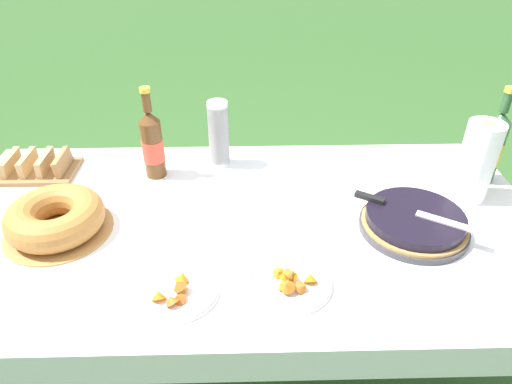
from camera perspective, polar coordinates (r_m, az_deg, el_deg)
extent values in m
plane|color=#335B28|center=(1.95, -1.27, -21.88)|extent=(16.00, 16.00, 0.00)
cube|color=#A87A47|center=(1.40, -1.65, -4.31)|extent=(1.81, 0.93, 0.03)
cylinder|color=#A87A47|center=(2.14, -24.89, -5.59)|extent=(0.06, 0.06, 0.73)
cylinder|color=#A87A47|center=(2.13, 22.03, -4.99)|extent=(0.06, 0.06, 0.73)
cube|color=white|center=(1.39, -1.66, -3.66)|extent=(1.82, 0.94, 0.00)
cube|color=white|center=(1.10, -1.60, -21.09)|extent=(1.82, 0.01, 0.10)
cube|color=white|center=(1.81, -1.64, 4.14)|extent=(1.82, 0.01, 0.10)
cylinder|color=#38383D|center=(1.42, 19.03, -4.13)|extent=(0.31, 0.31, 0.02)
cylinder|color=#B78447|center=(1.41, 19.15, -3.65)|extent=(0.30, 0.30, 0.01)
cylinder|color=black|center=(1.40, 19.29, -3.03)|extent=(0.28, 0.28, 0.03)
cube|color=silver|center=(1.38, 23.17, -3.62)|extent=(0.17, 0.12, 0.00)
cube|color=black|center=(1.41, 14.02, -0.68)|extent=(0.09, 0.07, 0.01)
cylinder|color=#B78447|center=(1.46, -23.37, -4.44)|extent=(0.31, 0.31, 0.01)
torus|color=#AD7033|center=(1.43, -23.82, -2.86)|extent=(0.28, 0.28, 0.09)
cylinder|color=white|center=(1.65, -4.58, 4.98)|extent=(0.07, 0.07, 0.09)
cylinder|color=white|center=(1.64, -4.60, 5.38)|extent=(0.07, 0.07, 0.09)
cylinder|color=white|center=(1.64, -4.62, 5.78)|extent=(0.07, 0.07, 0.09)
cylinder|color=white|center=(1.63, -4.64, 6.18)|extent=(0.07, 0.07, 0.09)
cylinder|color=white|center=(1.62, -4.66, 6.59)|extent=(0.07, 0.07, 0.09)
cylinder|color=white|center=(1.62, -4.68, 7.00)|extent=(0.07, 0.07, 0.09)
cylinder|color=white|center=(1.61, -4.70, 7.41)|extent=(0.07, 0.07, 0.09)
cylinder|color=white|center=(1.61, -4.72, 7.83)|extent=(0.07, 0.07, 0.09)
cylinder|color=white|center=(1.60, -4.74, 8.24)|extent=(0.07, 0.07, 0.09)
cylinder|color=white|center=(1.59, -4.77, 8.66)|extent=(0.07, 0.07, 0.09)
cylinder|color=white|center=(1.59, -4.79, 9.09)|extent=(0.07, 0.07, 0.09)
cylinder|color=white|center=(1.58, -4.81, 9.52)|extent=(0.07, 0.07, 0.10)
torus|color=white|center=(1.56, -4.89, 11.10)|extent=(0.07, 0.07, 0.01)
cylinder|color=#2D562D|center=(1.71, 27.23, 4.48)|extent=(0.07, 0.07, 0.22)
cylinder|color=yellow|center=(1.71, 27.20, 4.35)|extent=(0.07, 0.07, 0.08)
cone|color=#2D562D|center=(1.66, 28.36, 8.24)|extent=(0.07, 0.07, 0.04)
cylinder|color=#2D562D|center=(1.64, 28.83, 9.81)|extent=(0.03, 0.03, 0.06)
cylinder|color=gold|center=(1.63, 29.22, 11.10)|extent=(0.03, 0.03, 0.02)
cylinder|color=brown|center=(1.59, -12.73, 5.25)|extent=(0.07, 0.07, 0.20)
cylinder|color=#E54C38|center=(1.59, -12.72, 5.13)|extent=(0.07, 0.07, 0.08)
cone|color=brown|center=(1.54, -13.29, 9.16)|extent=(0.07, 0.07, 0.04)
cylinder|color=brown|center=(1.52, -13.54, 10.89)|extent=(0.03, 0.03, 0.06)
cylinder|color=gold|center=(1.50, -13.74, 12.30)|extent=(0.03, 0.03, 0.02)
cylinder|color=white|center=(1.18, -9.67, -12.08)|extent=(0.21, 0.21, 0.01)
torus|color=white|center=(1.17, -9.71, -11.81)|extent=(0.20, 0.20, 0.01)
cone|color=orange|center=(1.15, -9.26, -11.53)|extent=(0.04, 0.05, 0.03)
cone|color=#CC610E|center=(1.15, -12.09, -12.46)|extent=(0.05, 0.05, 0.05)
cone|color=#C0571A|center=(1.13, -10.59, -13.09)|extent=(0.04, 0.05, 0.05)
cone|color=#BD561B|center=(1.15, -9.68, -11.31)|extent=(0.04, 0.04, 0.04)
cone|color=#B6521C|center=(1.14, -9.75, -12.95)|extent=(0.05, 0.05, 0.04)
cone|color=#B46C11|center=(1.19, -9.21, -10.39)|extent=(0.05, 0.05, 0.05)
cylinder|color=white|center=(1.18, 4.25, -11.19)|extent=(0.22, 0.22, 0.01)
torus|color=white|center=(1.18, 4.26, -10.91)|extent=(0.21, 0.21, 0.01)
cone|color=#BE601A|center=(1.15, 3.95, -11.20)|extent=(0.04, 0.04, 0.03)
cone|color=#C3690D|center=(1.18, 6.81, -10.60)|extent=(0.05, 0.05, 0.05)
cone|color=#AC551B|center=(1.15, 5.92, -11.64)|extent=(0.05, 0.05, 0.05)
cone|color=#C6791B|center=(1.18, 2.87, -10.03)|extent=(0.05, 0.05, 0.04)
cone|color=#A7621C|center=(1.16, 4.49, -10.05)|extent=(0.05, 0.05, 0.04)
cone|color=#C96221|center=(1.17, 4.20, -10.05)|extent=(0.04, 0.04, 0.04)
cone|color=#C8600B|center=(1.17, 4.32, -10.38)|extent=(0.04, 0.04, 0.04)
cone|color=#C37011|center=(1.17, 3.64, -10.27)|extent=(0.04, 0.04, 0.02)
cone|color=#A75F19|center=(1.13, 3.93, -11.62)|extent=(0.05, 0.05, 0.04)
cone|color=#B06512|center=(1.15, 3.43, -11.27)|extent=(0.06, 0.05, 0.05)
cylinder|color=white|center=(1.58, 25.87, 3.43)|extent=(0.11, 0.11, 0.26)
cylinder|color=#9E7A56|center=(1.52, 27.08, 7.67)|extent=(0.04, 0.04, 0.00)
cube|color=olive|center=(1.78, -25.48, 2.36)|extent=(0.26, 0.18, 0.02)
cube|color=tan|center=(1.80, -28.37, 3.25)|extent=(0.03, 0.14, 0.06)
cube|color=tan|center=(1.77, -26.64, 3.32)|extent=(0.02, 0.14, 0.06)
cube|color=tan|center=(1.75, -24.86, 3.40)|extent=(0.02, 0.14, 0.06)
cube|color=#9E7042|center=(1.73, -23.03, 3.47)|extent=(0.03, 0.14, 0.06)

